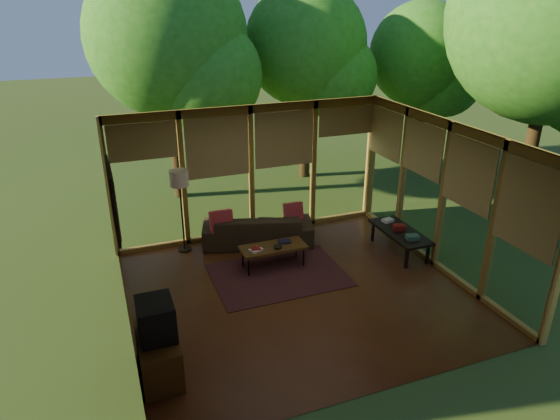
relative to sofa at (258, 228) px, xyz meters
name	(u,v)px	position (x,y,z in m)	size (l,w,h in m)	color
floor	(298,292)	(0.05, -2.00, -0.32)	(5.50, 5.50, 0.00)	#582E17
ceiling	(301,136)	(0.05, -2.00, 2.38)	(5.50, 5.50, 0.00)	white
wall_left	(119,248)	(-2.70, -2.00, 1.03)	(0.04, 5.00, 2.70)	silver
wall_front	(383,302)	(0.05, -4.50, 1.03)	(5.50, 0.04, 2.70)	silver
window_wall_back	(251,172)	(0.05, 0.50, 1.03)	(5.50, 0.12, 2.70)	olive
window_wall_right	(443,197)	(2.80, -2.00, 1.03)	(0.12, 5.00, 2.70)	olive
exterior_lawn	(417,137)	(8.05, 6.00, -0.33)	(40.00, 40.00, 0.00)	#30491B
tree_nw	(167,37)	(-0.99, 3.26, 3.46)	(3.62, 3.62, 5.59)	#312312
tree_ne	(305,45)	(2.54, 3.59, 3.16)	(3.12, 3.12, 5.05)	#312312
tree_se	(558,14)	(5.96, -0.82, 3.97)	(4.29, 4.29, 6.45)	#312312
tree_far	(421,55)	(5.91, 3.34, 2.82)	(2.86, 2.86, 4.58)	#312312
rug	(279,275)	(-0.06, -1.36, -0.31)	(2.33, 1.65, 0.01)	maroon
sofa	(258,228)	(0.00, 0.00, 0.00)	(2.18, 0.85, 0.64)	#332719
pillow_left	(221,222)	(-0.75, -0.05, 0.28)	(0.44, 0.15, 0.44)	maroon
pillow_right	(293,213)	(0.75, -0.05, 0.26)	(0.39, 0.13, 0.39)	maroon
ct_book_lower	(256,250)	(-0.40, -1.09, 0.12)	(0.22, 0.17, 0.03)	beige
ct_book_upper	(256,248)	(-0.40, -1.09, 0.15)	(0.16, 0.12, 0.03)	maroon
ct_book_side	(284,241)	(0.20, -0.96, 0.12)	(0.22, 0.17, 0.03)	black
ct_bowl	(278,246)	(0.00, -1.14, 0.14)	(0.16, 0.16, 0.07)	black
media_cabinet	(158,355)	(-2.42, -3.17, -0.02)	(0.50, 1.00, 0.60)	#563717
television	(156,319)	(-2.40, -3.17, 0.53)	(0.45, 0.55, 0.50)	black
console_book_a	(413,237)	(2.45, -1.74, 0.18)	(0.23, 0.17, 0.08)	#355D4D
console_book_b	(399,227)	(2.45, -1.29, 0.19)	(0.22, 0.16, 0.10)	maroon
console_book_c	(388,220)	(2.45, -0.89, 0.17)	(0.21, 0.15, 0.06)	beige
floor_lamp	(179,183)	(-1.45, 0.21, 1.09)	(0.36, 0.36, 1.65)	black
coffee_table	(273,248)	(-0.05, -1.04, 0.07)	(1.20, 0.50, 0.43)	#563717
side_console	(400,233)	(2.45, -1.34, 0.09)	(0.60, 1.40, 0.46)	black
wall_painting	(113,200)	(-2.66, -0.60, 1.23)	(0.06, 1.35, 1.15)	black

